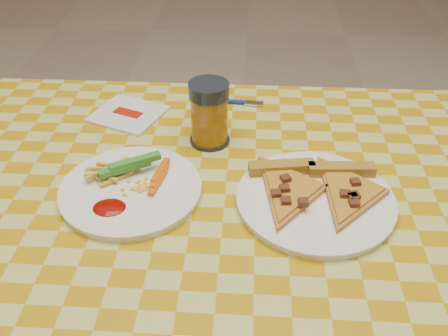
{
  "coord_description": "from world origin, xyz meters",
  "views": [
    {
      "loc": [
        0.04,
        -0.62,
        1.3
      ],
      "look_at": [
        -0.0,
        0.08,
        0.78
      ],
      "focal_mm": 40.0,
      "sensor_mm": 36.0,
      "label": 1
    }
  ],
  "objects": [
    {
      "name": "fries_veggies",
      "position": [
        -0.17,
        0.04,
        0.78
      ],
      "size": [
        0.16,
        0.15,
        0.04
      ],
      "color": "#E7C449",
      "rests_on": "plate_left"
    },
    {
      "name": "plate_left",
      "position": [
        -0.16,
        0.03,
        0.76
      ],
      "size": [
        0.31,
        0.31,
        0.01
      ],
      "primitive_type": "cylinder",
      "rotation": [
        0.0,
        0.0,
        -0.38
      ],
      "color": "white",
      "rests_on": "table"
    },
    {
      "name": "drink_glass",
      "position": [
        -0.04,
        0.2,
        0.82
      ],
      "size": [
        0.08,
        0.08,
        0.13
      ],
      "color": "black",
      "rests_on": "table"
    },
    {
      "name": "plate_right",
      "position": [
        0.15,
        0.02,
        0.76
      ],
      "size": [
        0.28,
        0.28,
        0.01
      ],
      "primitive_type": "cylinder",
      "rotation": [
        0.0,
        0.0,
        0.07
      ],
      "color": "white",
      "rests_on": "table"
    },
    {
      "name": "napkin",
      "position": [
        -0.22,
        0.29,
        0.76
      ],
      "size": [
        0.17,
        0.17,
        0.01
      ],
      "rotation": [
        0.0,
        0.0,
        -0.38
      ],
      "color": "white",
      "rests_on": "table"
    },
    {
      "name": "fork",
      "position": [
        0.0,
        0.35,
        0.76
      ],
      "size": [
        0.13,
        0.03,
        0.01
      ],
      "rotation": [
        0.0,
        0.0,
        -0.11
      ],
      "color": "navy",
      "rests_on": "table"
    },
    {
      "name": "table",
      "position": [
        0.0,
        0.0,
        0.68
      ],
      "size": [
        1.28,
        0.88,
        0.76
      ],
      "color": "silver",
      "rests_on": "ground"
    },
    {
      "name": "pizza_slices",
      "position": [
        0.15,
        0.04,
        0.78
      ],
      "size": [
        0.26,
        0.24,
        0.02
      ],
      "color": "#B47137",
      "rests_on": "plate_right"
    }
  ]
}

